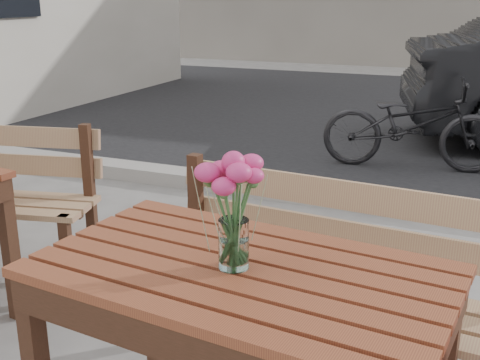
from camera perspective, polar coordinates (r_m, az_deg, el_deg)
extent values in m
cube|color=black|center=(8.57, 18.46, 5.75)|extent=(30.00, 8.00, 0.00)
cube|color=#9C9893|center=(4.70, 14.38, -2.24)|extent=(30.00, 0.25, 0.12)
cube|color=maroon|center=(1.87, 0.04, -8.62)|extent=(1.35, 0.88, 0.03)
cube|color=black|center=(2.58, -8.10, -10.95)|extent=(0.07, 0.07, 0.75)
cube|color=#A07152|center=(2.39, 7.86, -10.62)|extent=(1.52, 0.53, 0.03)
cube|color=#A07152|center=(2.49, 9.86, -3.29)|extent=(1.49, 0.16, 0.41)
cube|color=black|center=(2.65, -8.08, -13.33)|extent=(0.06, 0.06, 0.49)
cube|color=black|center=(2.81, -4.22, -6.60)|extent=(0.06, 0.06, 0.91)
cylinder|color=white|center=(1.83, -0.60, -6.07)|extent=(0.09, 0.09, 0.15)
cylinder|color=#396D36|center=(1.80, -0.61, -3.81)|extent=(0.06, 0.06, 0.31)
cube|color=black|center=(3.20, -20.93, -6.20)|extent=(0.07, 0.07, 0.75)
cube|color=black|center=(3.34, -16.14, -7.20)|extent=(0.06, 0.06, 0.49)
cube|color=black|center=(3.55, -14.06, -1.99)|extent=(0.06, 0.06, 0.90)
imported|color=black|center=(5.82, 15.93, 5.11)|extent=(1.68, 0.77, 0.85)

